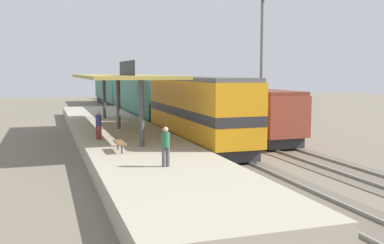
{
  "coord_description": "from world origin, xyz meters",
  "views": [
    {
      "loc": [
        -9.5,
        -31.68,
        4.91
      ],
      "look_at": [
        -1.38,
        -6.91,
        2.0
      ],
      "focal_mm": 41.95,
      "sensor_mm": 36.0,
      "label": 1
    }
  ],
  "objects_px": {
    "platform_bench": "(120,143)",
    "freight_car": "(248,112)",
    "light_mast": "(262,30)",
    "person_waiting": "(99,124)",
    "locomotive": "(197,110)",
    "passenger_carriage_rear": "(113,90)",
    "passenger_carriage_front": "(141,97)",
    "person_walking": "(166,144)"
  },
  "relations": [
    {
      "from": "platform_bench",
      "to": "person_walking",
      "type": "relative_size",
      "value": 0.99
    },
    {
      "from": "light_mast",
      "to": "person_waiting",
      "type": "xyz_separation_m",
      "value": [
        -14.34,
        -7.17,
        -6.54
      ]
    },
    {
      "from": "freight_car",
      "to": "platform_bench",
      "type": "bearing_deg",
      "value": -145.43
    },
    {
      "from": "passenger_carriage_front",
      "to": "freight_car",
      "type": "bearing_deg",
      "value": -74.18
    },
    {
      "from": "platform_bench",
      "to": "freight_car",
      "type": "distance_m",
      "value": 12.89
    },
    {
      "from": "passenger_carriage_front",
      "to": "person_waiting",
      "type": "distance_m",
      "value": 20.16
    },
    {
      "from": "person_waiting",
      "to": "person_walking",
      "type": "relative_size",
      "value": 1.0
    },
    {
      "from": "platform_bench",
      "to": "light_mast",
      "type": "bearing_deg",
      "value": 40.17
    },
    {
      "from": "passenger_carriage_front",
      "to": "person_waiting",
      "type": "height_order",
      "value": "passenger_carriage_front"
    },
    {
      "from": "light_mast",
      "to": "person_waiting",
      "type": "distance_m",
      "value": 17.32
    },
    {
      "from": "platform_bench",
      "to": "person_waiting",
      "type": "relative_size",
      "value": 0.99
    },
    {
      "from": "freight_car",
      "to": "person_waiting",
      "type": "relative_size",
      "value": 7.02
    },
    {
      "from": "person_walking",
      "to": "light_mast",
      "type": "bearing_deg",
      "value": 51.79
    },
    {
      "from": "passenger_carriage_front",
      "to": "passenger_carriage_rear",
      "type": "height_order",
      "value": "same"
    },
    {
      "from": "passenger_carriage_rear",
      "to": "person_walking",
      "type": "relative_size",
      "value": 11.7
    },
    {
      "from": "locomotive",
      "to": "person_waiting",
      "type": "height_order",
      "value": "locomotive"
    },
    {
      "from": "passenger_carriage_front",
      "to": "light_mast",
      "type": "distance_m",
      "value": 15.47
    },
    {
      "from": "platform_bench",
      "to": "light_mast",
      "type": "relative_size",
      "value": 0.15
    },
    {
      "from": "passenger_carriage_front",
      "to": "light_mast",
      "type": "xyz_separation_m",
      "value": [
        7.8,
        -11.89,
        6.08
      ]
    },
    {
      "from": "light_mast",
      "to": "person_walking",
      "type": "distance_m",
      "value": 21.27
    },
    {
      "from": "passenger_carriage_front",
      "to": "platform_bench",
      "type": "bearing_deg",
      "value": -104.3
    },
    {
      "from": "passenger_carriage_front",
      "to": "person_walking",
      "type": "relative_size",
      "value": 11.7
    },
    {
      "from": "platform_bench",
      "to": "locomotive",
      "type": "relative_size",
      "value": 0.12
    },
    {
      "from": "freight_car",
      "to": "person_walking",
      "type": "bearing_deg",
      "value": -128.88
    },
    {
      "from": "locomotive",
      "to": "passenger_carriage_front",
      "type": "relative_size",
      "value": 0.72
    },
    {
      "from": "passenger_carriage_front",
      "to": "light_mast",
      "type": "bearing_deg",
      "value": -56.74
    },
    {
      "from": "locomotive",
      "to": "light_mast",
      "type": "distance_m",
      "value": 11.58
    },
    {
      "from": "passenger_carriage_rear",
      "to": "freight_car",
      "type": "distance_m",
      "value": 37.32
    },
    {
      "from": "passenger_carriage_front",
      "to": "person_walking",
      "type": "distance_m",
      "value": 28.19
    },
    {
      "from": "light_mast",
      "to": "locomotive",
      "type": "bearing_deg",
      "value": -141.94
    },
    {
      "from": "locomotive",
      "to": "platform_bench",
      "type": "bearing_deg",
      "value": -137.27
    },
    {
      "from": "light_mast",
      "to": "person_waiting",
      "type": "relative_size",
      "value": 6.84
    },
    {
      "from": "platform_bench",
      "to": "person_waiting",
      "type": "height_order",
      "value": "person_waiting"
    },
    {
      "from": "locomotive",
      "to": "passenger_carriage_front",
      "type": "height_order",
      "value": "locomotive"
    },
    {
      "from": "passenger_carriage_front",
      "to": "person_walking",
      "type": "bearing_deg",
      "value": -99.63
    },
    {
      "from": "passenger_carriage_front",
      "to": "person_walking",
      "type": "xyz_separation_m",
      "value": [
        -4.72,
        -27.79,
        -0.46
      ]
    },
    {
      "from": "light_mast",
      "to": "person_walking",
      "type": "relative_size",
      "value": 6.84
    },
    {
      "from": "passenger_carriage_rear",
      "to": "locomotive",
      "type": "bearing_deg",
      "value": -90.0
    },
    {
      "from": "locomotive",
      "to": "person_waiting",
      "type": "xyz_separation_m",
      "value": [
        -6.54,
        -1.06,
        -0.56
      ]
    },
    {
      "from": "platform_bench",
      "to": "freight_car",
      "type": "bearing_deg",
      "value": 34.57
    },
    {
      "from": "platform_bench",
      "to": "passenger_carriage_front",
      "type": "distance_m",
      "value": 24.31
    },
    {
      "from": "freight_car",
      "to": "person_walking",
      "type": "xyz_separation_m",
      "value": [
        -9.32,
        -11.55,
        -0.12
      ]
    }
  ]
}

